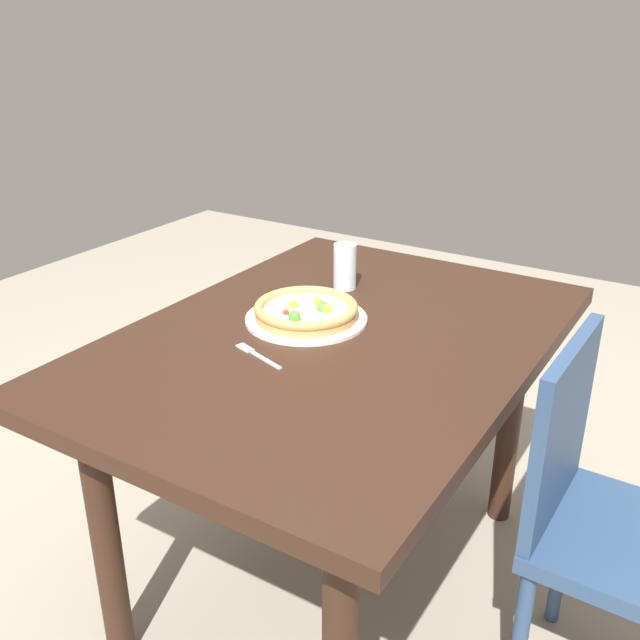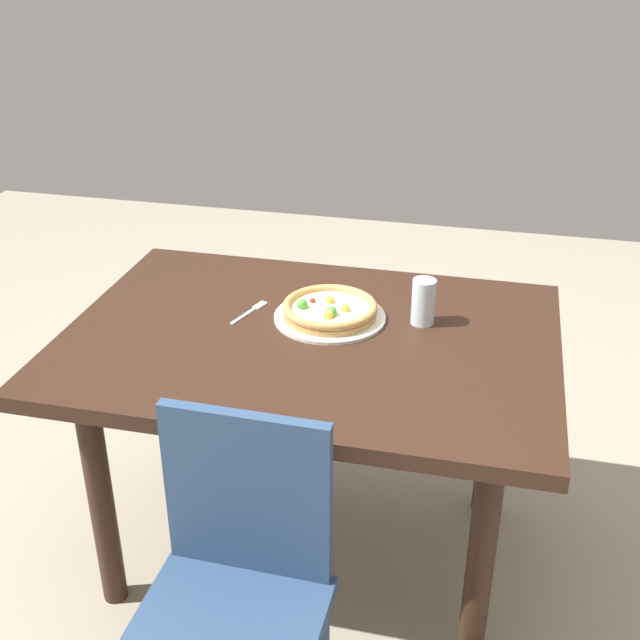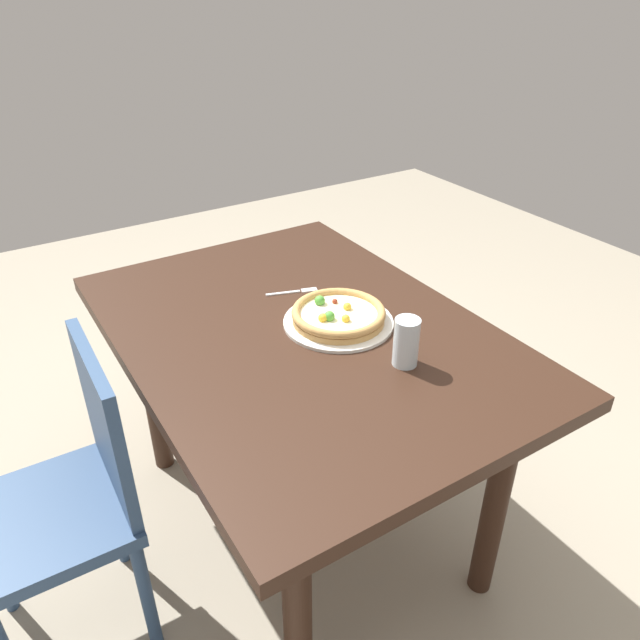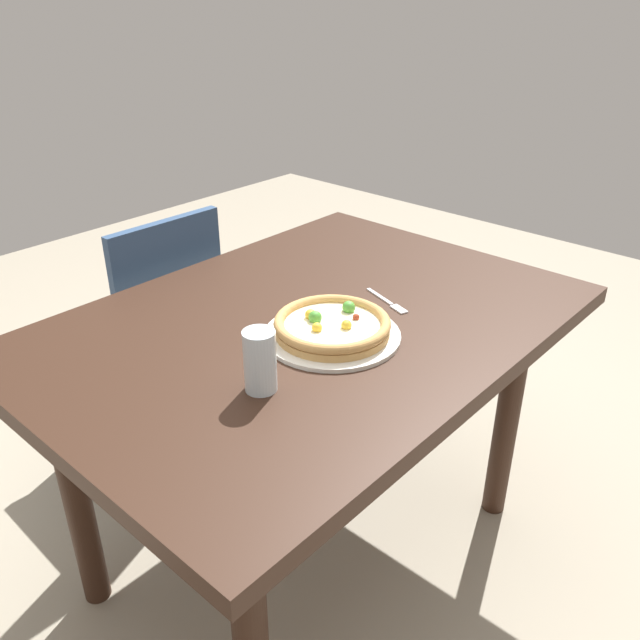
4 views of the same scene
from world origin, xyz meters
name	(u,v)px [view 4 (image 4 of 4)]	position (x,y,z in m)	size (l,w,h in m)	color
ground_plane	(311,547)	(0.00, 0.00, 0.00)	(6.00, 6.00, 0.00)	#9E937F
dining_table	(309,353)	(0.00, 0.00, 0.68)	(1.35, 0.96, 0.78)	#331E14
chair_near	(154,329)	(0.00, -0.70, 0.50)	(0.41, 0.41, 0.90)	navy
plate	(332,335)	(0.03, 0.11, 0.78)	(0.32, 0.32, 0.01)	silver
pizza	(332,325)	(0.03, 0.10, 0.81)	(0.27, 0.27, 0.05)	tan
fork	(389,303)	(-0.20, 0.10, 0.78)	(0.07, 0.16, 0.00)	silver
drinking_glass	(260,361)	(0.29, 0.14, 0.85)	(0.07, 0.07, 0.13)	silver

